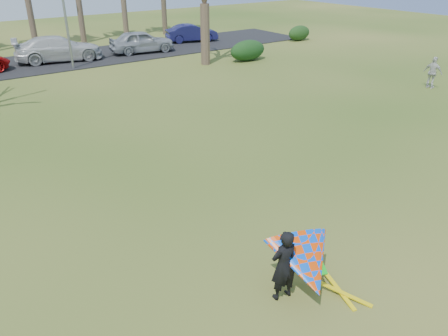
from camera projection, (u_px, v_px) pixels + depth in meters
ground at (266, 229)px, 12.17m from camera, size 100.00×100.00×0.00m
parking_strip at (30, 64)px, 30.35m from camera, size 46.00×7.00×0.06m
hedge_near at (248, 50)px, 31.23m from camera, size 2.90×1.32×1.45m
hedge_far at (299, 33)px, 38.70m from camera, size 2.32×1.09×1.29m
car_3 at (59, 49)px, 30.84m from camera, size 6.27×3.48×1.72m
car_4 at (142, 41)px, 33.55m from camera, size 5.13×2.68×1.66m
car_5 at (192, 33)px, 37.89m from camera, size 4.66×2.67×1.45m
pedestrian_b at (433, 73)px, 24.68m from camera, size 0.55×1.08×1.77m
kite_flyer at (304, 264)px, 9.44m from camera, size 2.13×2.39×2.02m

